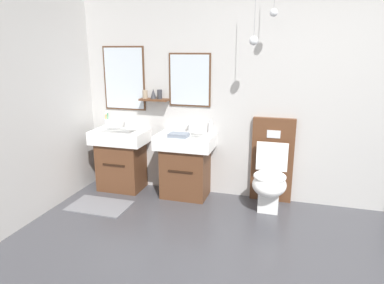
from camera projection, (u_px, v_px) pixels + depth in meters
The scene contains 10 objects.
wall_back at pixel (299, 94), 3.87m from camera, with size 5.50×0.54×2.53m.
bath_mat at pixel (100, 206), 3.99m from camera, with size 0.68×0.44×0.01m, color slate.
vanity_sink_left at pixel (121, 157), 4.43m from camera, with size 0.68×0.46×0.78m.
tap_on_left_sink at pixel (126, 122), 4.47m from camera, with size 0.03×0.13×0.11m.
vanity_sink_right at pixel (185, 163), 4.19m from camera, with size 0.68×0.46×0.78m.
tap_on_right_sink at pixel (189, 126), 4.24m from camera, with size 0.03×0.13×0.11m.
toilet at pixel (271, 175), 3.92m from camera, with size 0.48×0.62×1.00m.
toothbrush_cup at pixel (107, 122), 4.53m from camera, with size 0.07×0.07×0.21m.
soap_dispenser at pixel (211, 127), 4.16m from camera, with size 0.06×0.06×0.17m.
folded_hand_towel at pixel (179, 135), 3.99m from camera, with size 0.22×0.16×0.04m, color gray.
Camera 1 is at (-0.08, -2.09, 1.74)m, focal length 32.43 mm.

